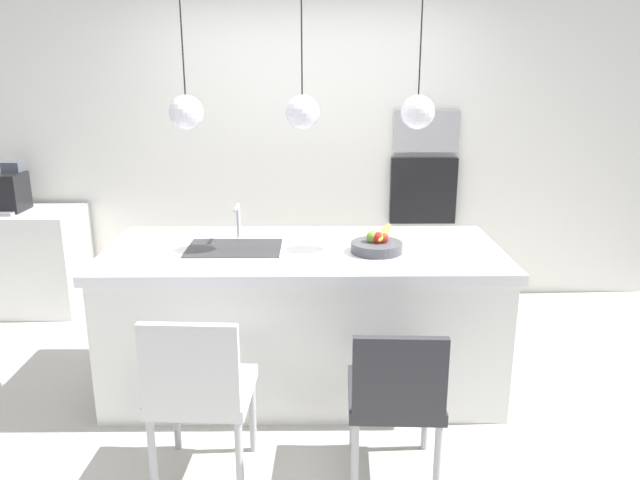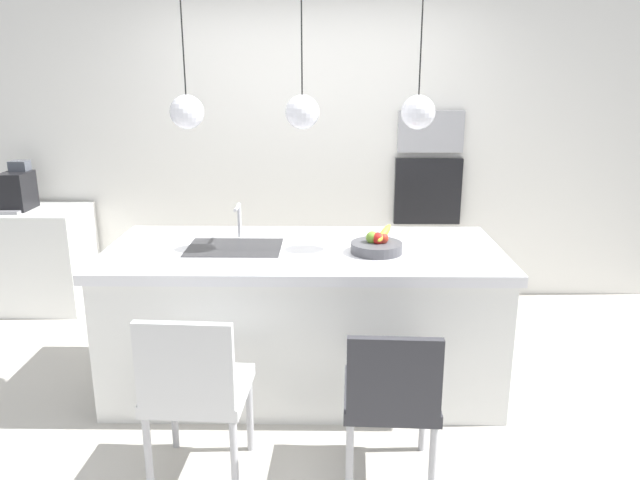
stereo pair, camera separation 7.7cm
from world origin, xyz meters
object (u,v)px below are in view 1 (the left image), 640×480
Objects in this scene: microwave at (426,131)px; oven at (423,191)px; chair_near at (199,388)px; fruit_bowl at (377,245)px; coffee_machine at (11,191)px; chair_middle at (395,393)px.

microwave is 0.96× the size of oven.
oven reaches higher than chair_near.
oven reaches higher than fruit_bowl.
coffee_machine reaches higher than oven.
coffee_machine is at bearing -174.91° from microwave.
fruit_bowl is 0.54× the size of oven.
chair_middle is (2.79, -2.25, -0.52)m from coffee_machine.
fruit_bowl is at bearing -108.55° from oven.
chair_middle is at bearing -102.22° from microwave.
chair_middle is (-0.55, -2.54, -0.46)m from oven.
fruit_bowl is 3.10m from coffee_machine.
fruit_bowl is 0.99m from chair_middle.
chair_middle is at bearing -38.87° from coffee_machine.
coffee_machine is at bearing 129.83° from chair_near.
microwave is 2.77m from chair_middle.
oven reaches higher than chair_middle.
fruit_bowl reaches higher than chair_middle.
chair_middle is at bearing -102.22° from oven.
microwave is 0.66× the size of chair_middle.
chair_near reaches higher than chair_middle.
microwave reaches higher than oven.
coffee_machine is 2.97m from chair_near.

